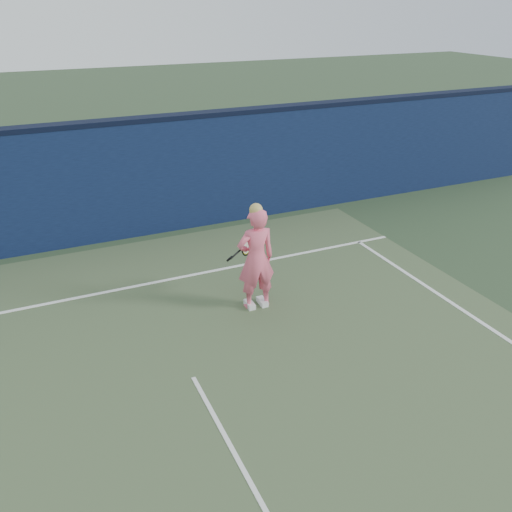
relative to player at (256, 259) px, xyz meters
name	(u,v)px	position (x,y,z in m)	size (l,w,h in m)	color
ground	(218,424)	(-1.63, -2.46, -0.91)	(80.00, 80.00, 0.00)	#32472B
backstop_wall	(110,183)	(-1.63, 4.04, 0.34)	(24.00, 0.40, 2.50)	#0B1634
wall_cap	(103,123)	(-1.63, 4.04, 1.64)	(24.00, 0.42, 0.10)	black
player	(256,259)	(0.00, 0.00, 0.00)	(0.67, 0.45, 1.89)	#FA617F
racket	(245,248)	(0.01, 0.50, -0.01)	(0.58, 0.29, 0.33)	black
court_lines	(228,441)	(-1.63, -2.78, -0.90)	(11.00, 12.04, 0.01)	white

